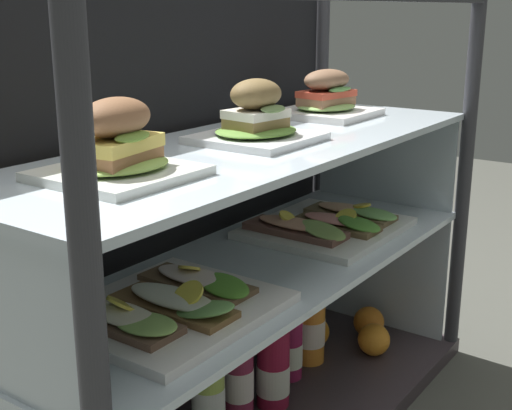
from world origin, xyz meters
name	(u,v)px	position (x,y,z in m)	size (l,w,h in m)	color
case_frame	(208,200)	(0.00, 0.12, 0.49)	(1.21, 0.44, 0.90)	#333338
riser_lower_tier	(256,348)	(0.00, 0.00, 0.20)	(1.14, 0.37, 0.33)	silver
shelf_lower_glass	(256,268)	(0.00, 0.00, 0.37)	(1.16, 0.39, 0.01)	silver
riser_upper_tier	(256,209)	(0.00, 0.00, 0.49)	(1.14, 0.37, 0.23)	silver
shelf_upper_glass	(256,146)	(0.00, 0.00, 0.62)	(1.16, 0.39, 0.01)	silver
plated_roll_sandwich_mid_right	(116,149)	(-0.35, 0.00, 0.67)	(0.20, 0.20, 0.12)	white
plated_roll_sandwich_right_of_center	(256,121)	(0.00, 0.00, 0.66)	(0.20, 0.20, 0.12)	white
plated_roll_sandwich_far_left	(326,100)	(0.35, 0.05, 0.66)	(0.20, 0.20, 0.11)	white
open_sandwich_tray_left_of_center	(170,305)	(-0.27, -0.02, 0.40)	(0.34, 0.29, 0.07)	white
open_sandwich_tray_far_left	(328,225)	(0.26, -0.01, 0.40)	(0.34, 0.29, 0.06)	white
juice_bottle_front_left_end	(208,403)	(-0.14, 0.01, 0.14)	(0.06, 0.06, 0.25)	#B3D156
juice_bottle_front_fourth	(239,376)	(-0.02, 0.03, 0.14)	(0.06, 0.06, 0.25)	#8E2849
juice_bottle_front_right_end	(273,367)	(0.07, 0.01, 0.13)	(0.07, 0.07, 0.22)	maroon
juice_bottle_back_center	(289,345)	(0.19, 0.04, 0.12)	(0.06, 0.06, 0.20)	#911D4B
juice_bottle_front_second	(310,326)	(0.28, 0.04, 0.13)	(0.07, 0.07, 0.23)	orange
orange_fruit_beside_bottles	(374,339)	(0.40, -0.07, 0.08)	(0.08, 0.08, 0.08)	orange
orange_fruit_near_left_post	(314,332)	(0.35, 0.07, 0.08)	(0.08, 0.08, 0.08)	orange
orange_fruit_rolled_forward	(369,322)	(0.48, -0.02, 0.08)	(0.08, 0.08, 0.08)	orange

